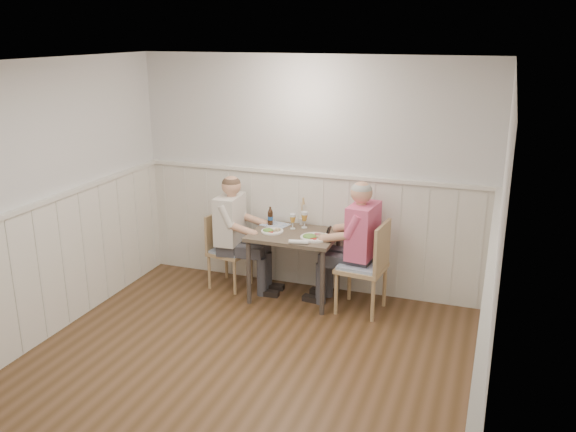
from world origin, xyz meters
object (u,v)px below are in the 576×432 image
object	(u,v)px
dining_table	(294,242)
man_in_pink	(358,255)
beer_bottle	(270,217)
grass_vase	(301,212)
diner_cream	(234,242)
chair_left	(226,247)
chair_right	(367,264)

from	to	relation	value
dining_table	man_in_pink	world-z (taller)	man_in_pink
man_in_pink	beer_bottle	xyz separation A→B (m)	(-1.05, 0.17, 0.26)
man_in_pink	grass_vase	distance (m)	0.85
man_in_pink	diner_cream	distance (m)	1.43
chair_left	diner_cream	bearing A→B (deg)	-19.67
dining_table	man_in_pink	distance (m)	0.71
chair_right	diner_cream	world-z (taller)	diner_cream
chair_left	diner_cream	xyz separation A→B (m)	(0.12, -0.04, 0.10)
diner_cream	man_in_pink	bearing A→B (deg)	-0.17
beer_bottle	grass_vase	distance (m)	0.35
chair_right	grass_vase	distance (m)	1.00
chair_left	beer_bottle	bearing A→B (deg)	13.22
beer_bottle	grass_vase	bearing A→B (deg)	22.52
beer_bottle	grass_vase	xyz separation A→B (m)	(0.32, 0.13, 0.06)
dining_table	diner_cream	bearing A→B (deg)	178.70
diner_cream	beer_bottle	size ratio (longest dim) A/B	6.38
dining_table	beer_bottle	size ratio (longest dim) A/B	4.38
diner_cream	grass_vase	world-z (taller)	diner_cream
chair_right	beer_bottle	size ratio (longest dim) A/B	4.66
chair_right	beer_bottle	world-z (taller)	chair_right
beer_bottle	chair_left	bearing A→B (deg)	-166.78
chair_right	chair_left	world-z (taller)	chair_right
beer_bottle	grass_vase	size ratio (longest dim) A/B	0.63
dining_table	chair_right	xyz separation A→B (m)	(0.82, -0.07, -0.12)
chair_left	diner_cream	size ratio (longest dim) A/B	0.64
beer_bottle	man_in_pink	bearing A→B (deg)	-9.01
chair_right	grass_vase	bearing A→B (deg)	155.93
man_in_pink	chair_right	bearing A→B (deg)	-34.33
chair_right	beer_bottle	xyz separation A→B (m)	(-1.16, 0.25, 0.31)
man_in_pink	diner_cream	bearing A→B (deg)	179.83
dining_table	man_in_pink	size ratio (longest dim) A/B	0.66
diner_cream	beer_bottle	bearing A→B (deg)	23.15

